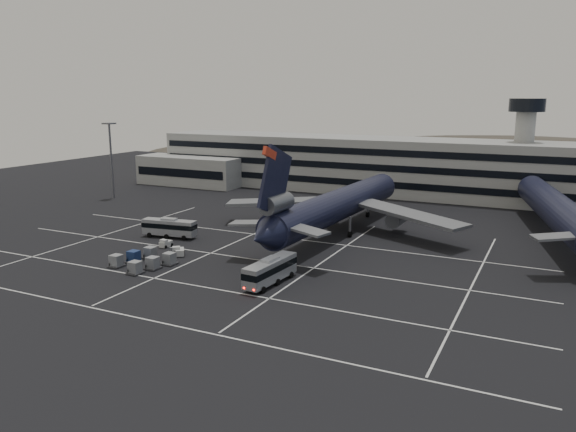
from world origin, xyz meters
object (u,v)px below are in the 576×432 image
(bus_near, at_px, (270,270))
(bus_far, at_px, (169,227))
(uld_cluster, at_px, (143,260))
(trijet_main, at_px, (337,205))
(tug_a, at_px, (166,244))

(bus_near, relative_size, bus_far, 1.03)
(bus_far, xyz_separation_m, uld_cluster, (7.02, -15.40, -1.02))
(uld_cluster, bearing_deg, trijet_main, 59.21)
(bus_far, distance_m, tug_a, 6.70)
(bus_near, bearing_deg, tug_a, 164.69)
(bus_near, xyz_separation_m, uld_cluster, (-20.75, -1.04, -1.09))
(bus_far, height_order, uld_cluster, bus_far)
(trijet_main, bearing_deg, tug_a, -133.30)
(trijet_main, distance_m, bus_near, 30.44)
(bus_far, relative_size, uld_cluster, 1.05)
(trijet_main, bearing_deg, uld_cluster, -118.10)
(tug_a, height_order, uld_cluster, uld_cluster)
(bus_far, bearing_deg, uld_cluster, -163.51)
(bus_near, distance_m, uld_cluster, 20.81)
(bus_near, distance_m, tug_a, 25.88)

